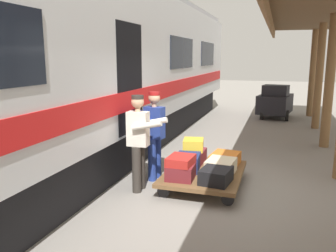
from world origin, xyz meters
TOP-DOWN VIEW (x-y plane):
  - ground_plane at (0.00, 0.00)m, footprint 60.00×60.00m
  - train_car at (3.47, 0.00)m, footprint 3.03×20.52m
  - luggage_cart at (0.57, -0.07)m, footprint 1.36×1.83m
  - suitcase_navy_fabric at (0.88, -0.07)m, footprint 0.48×0.58m
  - suitcase_black_hardshell at (0.27, 0.43)m, footprint 0.53×0.62m
  - suitcase_burgundy_valise at (0.88, -0.58)m, footprint 0.39×0.63m
  - suitcase_orange_carryall at (0.27, -0.58)m, footprint 0.56×0.69m
  - suitcase_maroon_trunk at (0.88, 0.43)m, footprint 0.48×0.51m
  - suitcase_cream_canvas at (0.27, -0.07)m, footprint 0.53×0.60m
  - suitcase_red_plastic at (0.88, 0.41)m, footprint 0.44×0.54m
  - suitcase_yellow_case at (0.91, -0.60)m, footprint 0.46×0.50m
  - porter_in_overalls at (1.59, -0.16)m, footprint 0.71×0.50m
  - porter_by_door at (1.62, 0.47)m, footprint 0.67×0.43m
  - baggage_tug at (-0.54, -8.07)m, footprint 1.39×1.87m

SIDE VIEW (x-z plane):
  - ground_plane at x=0.00m, z-range 0.00..0.00m
  - luggage_cart at x=0.57m, z-range 0.10..0.38m
  - suitcase_orange_carryall at x=0.27m, z-range 0.28..0.51m
  - suitcase_burgundy_valise at x=0.88m, z-range 0.28..0.52m
  - suitcase_black_hardshell at x=0.27m, z-range 0.28..0.52m
  - suitcase_maroon_trunk at x=0.88m, z-range 0.28..0.53m
  - suitcase_cream_canvas at x=0.27m, z-range 0.28..0.53m
  - suitcase_navy_fabric at x=0.88m, z-range 0.28..0.57m
  - suitcase_red_plastic at x=0.88m, z-range 0.53..0.67m
  - baggage_tug at x=-0.54m, z-range -0.02..1.28m
  - suitcase_yellow_case at x=0.91m, z-range 0.52..0.74m
  - porter_in_overalls at x=1.59m, z-range 0.07..1.78m
  - porter_by_door at x=1.62m, z-range 0.07..1.78m
  - train_car at x=3.47m, z-range 0.06..4.06m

